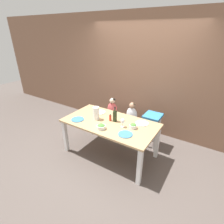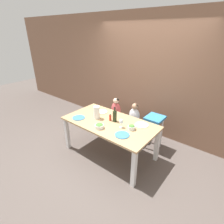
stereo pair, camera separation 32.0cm
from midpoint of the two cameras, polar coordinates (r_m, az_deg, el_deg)
ground_plane at (r=3.70m, az=1.85°, el=-13.30°), size 14.00×14.00×0.00m
wall_back at (r=4.13m, az=13.38°, el=11.22°), size 10.00×0.06×2.70m
dining_table at (r=3.34m, az=2.00°, el=-4.62°), size 1.76×0.93×0.73m
chair_far_left at (r=4.19m, az=3.44°, el=-2.18°), size 0.40×0.43×0.45m
chair_far_center at (r=3.96m, az=9.43°, el=-4.28°), size 0.40×0.43×0.45m
chair_right_highchair at (r=3.69m, az=16.07°, el=-3.81°), size 0.34×0.36×0.73m
person_child_left at (r=4.07m, az=3.55°, el=1.38°), size 0.25×0.17×0.45m
person_child_center at (r=3.83m, az=9.74°, el=-0.57°), size 0.25×0.17×0.45m
wine_bottle at (r=3.27m, az=3.70°, el=-1.36°), size 0.08×0.08×0.29m
paper_towel_roll at (r=3.37m, az=-2.32°, el=-0.21°), size 0.12×0.12×0.25m
wine_glass_near at (r=3.07m, az=6.00°, el=-3.23°), size 0.07×0.07×0.17m
salad_bowl_large at (r=3.07m, az=-1.18°, el=-4.63°), size 0.16×0.16×0.09m
salad_bowl_small at (r=3.08m, az=9.38°, el=-4.96°), size 0.13×0.13×0.09m
dinner_plate_front_left at (r=3.47m, az=-8.26°, el=-1.90°), size 0.24×0.24×0.01m
dinner_plate_back_left at (r=3.68m, az=-0.96°, el=0.04°), size 0.24×0.24×0.01m
dinner_plate_back_right at (r=3.26m, az=12.44°, el=-4.18°), size 0.24×0.24×0.01m
dinner_plate_front_right at (r=2.91m, az=6.52°, el=-7.53°), size 0.24×0.24×0.01m
condiment_bottle_hot_sauce at (r=3.31m, az=2.19°, el=-1.83°), size 0.04×0.04×0.14m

